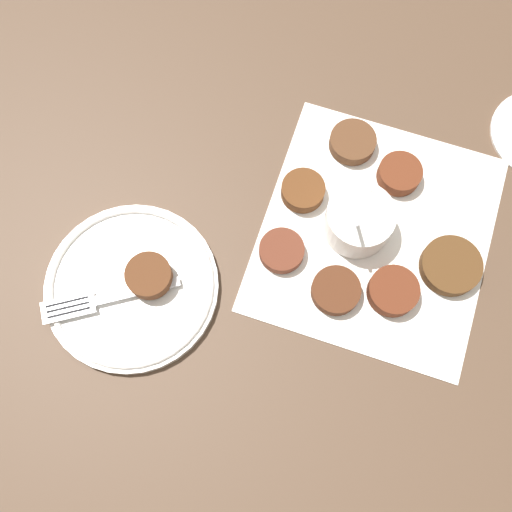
{
  "coord_description": "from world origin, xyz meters",
  "views": [
    {
      "loc": [
        -0.32,
        0.07,
        0.76
      ],
      "look_at": [
        -0.1,
        0.16,
        0.02
      ],
      "focal_mm": 42.0,
      "sensor_mm": 36.0,
      "label": 1
    }
  ],
  "objects": [
    {
      "name": "ground_plane",
      "position": [
        0.0,
        0.0,
        0.0
      ],
      "size": [
        4.0,
        4.0,
        0.0
      ],
      "primitive_type": "plane",
      "color": "#4C3828"
    },
    {
      "name": "napkin",
      "position": [
        -0.01,
        0.03,
        0.0
      ],
      "size": [
        0.35,
        0.32,
        0.0
      ],
      "color": "white",
      "rests_on": "ground_plane"
    },
    {
      "name": "sauce_bowl",
      "position": [
        -0.01,
        0.06,
        0.03
      ],
      "size": [
        0.1,
        0.09,
        0.1
      ],
      "color": "white",
      "rests_on": "napkin"
    },
    {
      "name": "fritter_0",
      "position": [
        -0.11,
        0.05,
        0.01
      ],
      "size": [
        0.06,
        0.06,
        0.02
      ],
      "color": "#4B2716",
      "rests_on": "napkin"
    },
    {
      "name": "fritter_1",
      "position": [
        0.08,
        0.03,
        0.01
      ],
      "size": [
        0.06,
        0.06,
        0.02
      ],
      "color": "#592A17",
      "rests_on": "napkin"
    },
    {
      "name": "fritter_2",
      "position": [
        -0.02,
        -0.08,
        0.01
      ],
      "size": [
        0.08,
        0.08,
        0.02
      ],
      "color": "#4C2F17",
      "rests_on": "napkin"
    },
    {
      "name": "fritter_3",
      "position": [
        -0.08,
        -0.02,
        0.01
      ],
      "size": [
        0.07,
        0.07,
        0.02
      ],
      "color": "#572817",
      "rests_on": "napkin"
    },
    {
      "name": "fritter_4",
      "position": [
        0.1,
        0.1,
        0.01
      ],
      "size": [
        0.06,
        0.06,
        0.02
      ],
      "color": "#50311E",
      "rests_on": "napkin"
    },
    {
      "name": "fritter_5",
      "position": [
        0.01,
        0.14,
        0.01
      ],
      "size": [
        0.06,
        0.06,
        0.02
      ],
      "color": "#553018",
      "rests_on": "napkin"
    },
    {
      "name": "fritter_6",
      "position": [
        -0.08,
        0.14,
        0.01
      ],
      "size": [
        0.06,
        0.06,
        0.02
      ],
      "color": "#5A2C1D",
      "rests_on": "napkin"
    },
    {
      "name": "serving_plate",
      "position": [
        -0.2,
        0.3,
        0.01
      ],
      "size": [
        0.23,
        0.23,
        0.02
      ],
      "color": "white",
      "rests_on": "ground_plane"
    },
    {
      "name": "fritter_on_plate",
      "position": [
        -0.18,
        0.28,
        0.03
      ],
      "size": [
        0.06,
        0.06,
        0.02
      ],
      "color": "#512D19",
      "rests_on": "serving_plate"
    },
    {
      "name": "fork",
      "position": [
        -0.24,
        0.33,
        0.02
      ],
      "size": [
        0.12,
        0.16,
        0.0
      ],
      "color": "silver",
      "rests_on": "serving_plate"
    }
  ]
}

